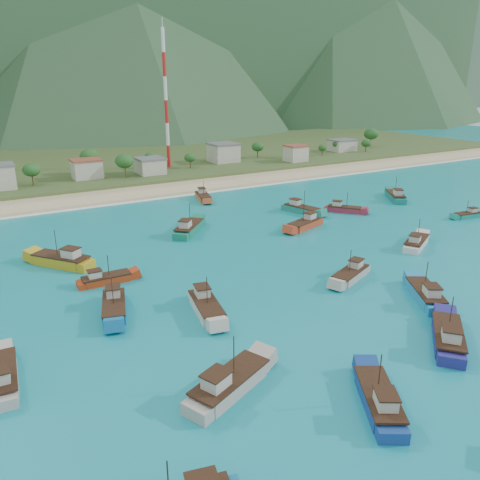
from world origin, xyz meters
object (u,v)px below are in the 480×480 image
boat_3 (305,225)px  boat_28 (2,378)px  boat_18 (229,385)px  boat_17 (62,261)px  boat_27 (105,280)px  boat_0 (189,229)px  boat_12 (426,295)px  boat_15 (395,197)px  boat_20 (206,307)px  boat_30 (301,210)px  boat_31 (351,275)px  boat_6 (379,401)px  boat_7 (114,307)px  boat_11 (468,215)px  radio_tower (166,100)px  boat_23 (448,338)px  boat_1 (203,197)px  boat_29 (416,243)px  boat_9 (344,210)px

boat_3 → boat_28: boat_3 is taller
boat_18 → boat_17: bearing=167.0°
boat_17 → boat_27: (4.65, -11.82, -0.34)m
boat_0 → boat_27: (-23.46, -18.03, -0.31)m
boat_12 → boat_15: 66.23m
boat_17 → boat_27: boat_17 is taller
boat_20 → boat_30: 58.23m
boat_12 → boat_31: bearing=141.1°
boat_6 → boat_28: size_ratio=1.00×
boat_7 → boat_11: size_ratio=1.34×
radio_tower → boat_15: size_ratio=4.20×
boat_7 → boat_23: 45.91m
boat_1 → boat_23: 85.72m
boat_29 → boat_31: (-22.84, -5.44, -0.05)m
boat_6 → boat_28: boat_6 is taller
boat_12 → boat_30: (14.47, 50.13, -0.01)m
boat_18 → boat_23: (28.96, -5.68, -0.02)m
boat_3 → boat_29: 24.65m
boat_3 → boat_27: 48.64m
boat_6 → boat_1: bearing=106.4°
boat_7 → boat_12: boat_12 is taller
boat_6 → boat_0: bearing=114.5°
boat_31 → boat_3: bearing=-44.9°
boat_9 → boat_27: size_ratio=1.02×
radio_tower → boat_27: (-48.35, -90.31, -24.97)m
boat_9 → boat_0: bearing=-44.8°
boat_11 → boat_28: size_ratio=0.78×
boat_0 → boat_11: 68.99m
boat_3 → boat_18: bearing=115.8°
boat_12 → boat_15: (46.05, 47.61, 0.07)m
radio_tower → boat_28: radio_tower is taller
boat_15 → radio_tower: bearing=152.1°
radio_tower → boat_15: bearing=-62.5°
boat_1 → boat_17: 54.90m
boat_15 → boat_7: bearing=-128.3°
boat_12 → boat_15: size_ratio=0.96×
boat_11 → boat_23: (-55.53, -35.71, 0.36)m
boat_30 → boat_28: bearing=14.1°
boat_15 → boat_29: (-27.38, -30.21, -0.13)m
boat_20 → radio_tower: bearing=-98.2°
boat_17 → boat_7: bearing=-120.3°
boat_0 → boat_18: bearing=-66.5°
boat_0 → boat_3: (24.54, -10.16, -0.11)m
boat_18 → boat_20: 19.00m
boat_12 → boat_28: size_ratio=1.03×
radio_tower → boat_23: size_ratio=4.46×
radio_tower → boat_9: 82.21m
boat_11 → boat_1: bearing=52.3°
boat_20 → boat_29: (49.58, 3.74, -0.04)m
radio_tower → boat_27: 105.44m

